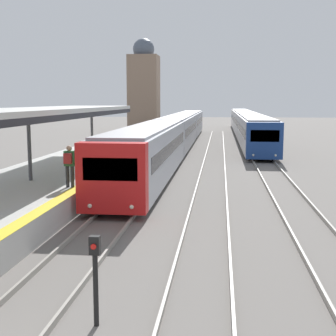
{
  "coord_description": "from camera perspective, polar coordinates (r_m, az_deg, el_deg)",
  "views": [
    {
      "loc": [
        3.85,
        -4.59,
        4.3
      ],
      "look_at": [
        1.72,
        14.33,
        1.55
      ],
      "focal_mm": 50.0,
      "sensor_mm": 36.0,
      "label": 1
    }
  ],
  "objects": [
    {
      "name": "train_near",
      "position": [
        41.69,
        1.11,
        4.54
      ],
      "size": [
        2.55,
        50.96,
        2.94
      ],
      "color": "red",
      "rests_on": "ground_plane"
    },
    {
      "name": "train_far",
      "position": [
        57.09,
        9.5,
        5.42
      ],
      "size": [
        2.54,
        48.71,
        2.94
      ],
      "color": "navy",
      "rests_on": "ground_plane"
    },
    {
      "name": "platform_canopy",
      "position": [
        20.72,
        -16.6,
        6.61
      ],
      "size": [
        4.0,
        24.59,
        3.07
      ],
      "color": "beige",
      "rests_on": "station_platform"
    },
    {
      "name": "signal_post_near",
      "position": [
        9.16,
        -8.86,
        -12.25
      ],
      "size": [
        0.2,
        0.21,
        1.78
      ],
      "color": "black",
      "rests_on": "ground_plane"
    },
    {
      "name": "distant_domed_building",
      "position": [
        64.98,
        -2.95,
        9.66
      ],
      "size": [
        4.0,
        4.0,
        12.65
      ],
      "color": "#89705B",
      "rests_on": "ground_plane"
    },
    {
      "name": "person_on_platform",
      "position": [
        18.77,
        -11.95,
        0.64
      ],
      "size": [
        0.4,
        0.4,
        1.66
      ],
      "color": "#2D2D33",
      "rests_on": "station_platform"
    }
  ]
}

